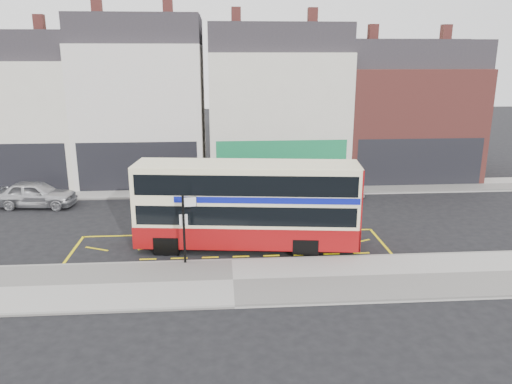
{
  "coord_description": "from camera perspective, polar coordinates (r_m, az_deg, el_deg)",
  "views": [
    {
      "loc": [
        -0.41,
        -19.71,
        8.46
      ],
      "look_at": [
        1.19,
        2.0,
        2.39
      ],
      "focal_mm": 35.0,
      "sensor_mm": 36.0,
      "label": 1
    }
  ],
  "objects": [
    {
      "name": "street_tree_left",
      "position": [
        35.05,
        -26.73,
        6.64
      ],
      "size": [
        2.73,
        2.73,
        5.89
      ],
      "color": "#301B15",
      "rests_on": "ground"
    },
    {
      "name": "terrace_right",
      "position": [
        37.22,
        16.3,
        8.97
      ],
      "size": [
        9.0,
        8.01,
        10.3
      ],
      "color": "brown",
      "rests_on": "ground"
    },
    {
      "name": "terrace_left",
      "position": [
        35.21,
        -12.72,
        10.09
      ],
      "size": [
        8.0,
        8.01,
        11.8
      ],
      "color": "silver",
      "rests_on": "ground"
    },
    {
      "name": "car_silver",
      "position": [
        30.9,
        -23.87,
        -0.22
      ],
      "size": [
        4.56,
        2.15,
        1.51
      ],
      "primitive_type": "imported",
      "rotation": [
        0.0,
        0.0,
        1.49
      ],
      "color": "silver",
      "rests_on": "ground"
    },
    {
      "name": "bus_stop_post",
      "position": [
        20.35,
        -8.09,
        -3.45
      ],
      "size": [
        0.72,
        0.15,
        2.87
      ],
      "rotation": [
        0.0,
        0.0,
        0.14
      ],
      "color": "black",
      "rests_on": "pavement"
    },
    {
      "name": "pavement",
      "position": [
        19.33,
        -2.64,
        -10.16
      ],
      "size": [
        40.0,
        4.0,
        0.15
      ],
      "primitive_type": "cube",
      "color": "#A6A39E",
      "rests_on": "ground"
    },
    {
      "name": "road_markings",
      "position": [
        22.93,
        -2.92,
        -6.08
      ],
      "size": [
        14.0,
        3.4,
        0.01
      ],
      "primitive_type": null,
      "color": "yellow",
      "rests_on": "ground"
    },
    {
      "name": "kerb",
      "position": [
        21.08,
        -2.79,
        -7.89
      ],
      "size": [
        40.0,
        0.15,
        0.15
      ],
      "primitive_type": "cube",
      "color": "gray",
      "rests_on": "ground"
    },
    {
      "name": "far_pavement",
      "position": [
        31.84,
        -3.34,
        0.28
      ],
      "size": [
        50.0,
        3.0,
        0.15
      ],
      "primitive_type": "cube",
      "color": "#A6A39E",
      "rests_on": "ground"
    },
    {
      "name": "car_white",
      "position": [
        30.16,
        8.58,
        0.32
      ],
      "size": [
        4.56,
        2.96,
        1.23
      ],
      "primitive_type": "imported",
      "rotation": [
        0.0,
        0.0,
        1.89
      ],
      "color": "silver",
      "rests_on": "ground"
    },
    {
      "name": "terrace_far_left",
      "position": [
        37.26,
        -25.07,
        8.54
      ],
      "size": [
        8.0,
        8.01,
        10.8
      ],
      "color": "silver",
      "rests_on": "ground"
    },
    {
      "name": "street_tree_right",
      "position": [
        32.68,
        3.48,
        6.59
      ],
      "size": [
        2.29,
        2.29,
        4.95
      ],
      "color": "#301B15",
      "rests_on": "ground"
    },
    {
      "name": "car_grey",
      "position": [
        30.38,
        -1.02,
        0.77
      ],
      "size": [
        4.38,
        1.98,
        1.39
      ],
      "primitive_type": "imported",
      "rotation": [
        0.0,
        0.0,
        1.69
      ],
      "color": "#383C3F",
      "rests_on": "ground"
    },
    {
      "name": "terrace_green_shop",
      "position": [
        35.08,
        2.23,
        10.02
      ],
      "size": [
        9.0,
        8.01,
        11.3
      ],
      "color": "silver",
      "rests_on": "ground"
    },
    {
      "name": "double_decker_bus",
      "position": [
        21.95,
        -0.96,
        -1.42
      ],
      "size": [
        9.94,
        3.36,
        3.89
      ],
      "rotation": [
        0.0,
        0.0,
        -0.12
      ],
      "color": "#FFF5C2",
      "rests_on": "ground"
    },
    {
      "name": "ground",
      "position": [
        21.45,
        -2.82,
        -7.67
      ],
      "size": [
        120.0,
        120.0,
        0.0
      ],
      "primitive_type": "plane",
      "color": "black",
      "rests_on": "ground"
    }
  ]
}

